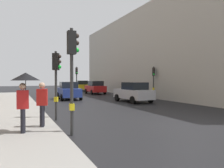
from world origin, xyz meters
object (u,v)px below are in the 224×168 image
traffic_light_near_left (72,62)px  traffic_light_mid_street (154,77)px  traffic_light_near_right (56,73)px  pedestrian_with_umbrella (25,85)px  car_yellow_taxi (82,86)px  pedestrian_in_red_jacket (42,102)px  car_red_sedan (95,87)px  traffic_light_far_median (77,76)px  car_silver_hatchback (134,92)px  car_blue_van (69,91)px

traffic_light_near_left → traffic_light_mid_street: traffic_light_near_left is taller
traffic_light_near_right → pedestrian_with_umbrella: 3.24m
car_yellow_taxi → pedestrian_with_umbrella: size_ratio=2.02×
pedestrian_with_umbrella → pedestrian_in_red_jacket: 1.25m
traffic_light_mid_street → car_yellow_taxi: 17.64m
car_red_sedan → traffic_light_far_median: bearing=-157.0°
traffic_light_mid_street → pedestrian_with_umbrella: traffic_light_mid_street is taller
car_silver_hatchback → car_red_sedan: (0.44, 11.40, 0.00)m
car_blue_van → pedestrian_with_umbrella: 14.55m
traffic_light_near_right → car_red_sedan: size_ratio=0.82×
traffic_light_far_median → car_red_sedan: size_ratio=0.85×
traffic_light_mid_street → traffic_light_far_median: bearing=124.4°
car_silver_hatchback → pedestrian_in_red_jacket: size_ratio=2.42×
traffic_light_near_left → car_red_sedan: bearing=68.3°
traffic_light_near_left → car_silver_hatchback: traffic_light_near_left is taller
traffic_light_mid_street → pedestrian_with_umbrella: 16.50m
traffic_light_far_median → pedestrian_with_umbrella: 20.21m
traffic_light_mid_street → car_blue_van: traffic_light_mid_street is taller
car_silver_hatchback → pedestrian_with_umbrella: (-9.41, -8.82, 0.96)m
traffic_light_near_right → car_blue_van: traffic_light_near_right is taller
traffic_light_near_right → car_blue_van: size_ratio=0.80×
car_yellow_taxi → car_red_sedan: same height
traffic_light_mid_street → pedestrian_with_umbrella: bearing=-140.4°
car_silver_hatchback → traffic_light_mid_street: bearing=27.4°
car_red_sedan → pedestrian_in_red_jacket: (-9.18, -19.44, 0.25)m
traffic_light_mid_street → traffic_light_near_right: (-11.11, -7.75, 0.10)m
car_silver_hatchback → pedestrian_with_umbrella: bearing=-136.9°
traffic_light_far_median → car_yellow_taxi: (3.24, 8.95, -1.60)m
traffic_light_near_right → car_silver_hatchback: size_ratio=0.80×
traffic_light_far_median → pedestrian_in_red_jacket: bearing=-108.9°
traffic_light_near_left → car_yellow_taxi: (8.57, 28.44, -1.82)m
traffic_light_near_left → traffic_light_mid_street: 15.67m
pedestrian_in_red_jacket → traffic_light_far_median: bearing=71.1°
traffic_light_near_left → traffic_light_near_right: size_ratio=1.13×
car_silver_hatchback → car_yellow_taxi: bearing=87.7°
car_blue_van → pedestrian_with_umbrella: pedestrian_with_umbrella is taller
car_red_sedan → pedestrian_in_red_jacket: pedestrian_in_red_jacket is taller
traffic_light_far_median → car_silver_hatchback: 10.58m
traffic_light_far_median → traffic_light_mid_street: bearing=-55.6°
car_yellow_taxi → car_silver_hatchback: 19.12m
car_silver_hatchback → pedestrian_in_red_jacket: pedestrian_in_red_jacket is taller
car_red_sedan → pedestrian_in_red_jacket: bearing=-115.3°
car_red_sedan → car_silver_hatchback: bearing=-92.2°
traffic_light_near_right → car_blue_van: 11.49m
pedestrian_in_red_jacket → traffic_light_near_right: bearing=65.4°
traffic_light_near_right → car_red_sedan: 19.36m
car_yellow_taxi → traffic_light_near_left: bearing=-106.8°
car_silver_hatchback → pedestrian_with_umbrella: 12.93m
car_blue_van → pedestrian_in_red_jacket: 13.57m
car_blue_van → pedestrian_with_umbrella: (-4.73, -13.72, 0.96)m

